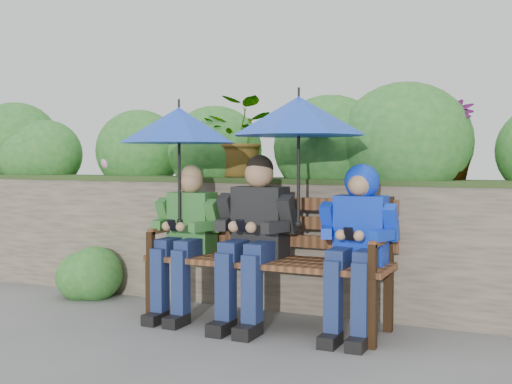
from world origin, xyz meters
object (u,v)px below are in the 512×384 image
at_px(park_bench, 271,251).
at_px(boy_middle, 254,232).
at_px(boy_right, 357,234).
at_px(umbrella_right, 299,116).
at_px(umbrella_left, 179,125).
at_px(boy_left, 185,232).

height_order(park_bench, boy_middle, boy_middle).
bearing_deg(boy_right, boy_middle, -178.52).
bearing_deg(boy_middle, umbrella_right, 1.57).
bearing_deg(umbrella_right, umbrella_left, -179.12).
bearing_deg(boy_right, boy_left, -179.50).
bearing_deg(umbrella_left, park_bench, 7.81).
xyz_separation_m(umbrella_left, umbrella_right, (0.94, 0.01, 0.04)).
bearing_deg(boy_middle, boy_left, 179.21).
bearing_deg(boy_left, park_bench, 7.16).
xyz_separation_m(park_bench, umbrella_right, (0.24, -0.08, 0.95)).
bearing_deg(park_bench, umbrella_right, -18.54).
relative_size(boy_right, umbrella_right, 1.21).
height_order(boy_left, umbrella_right, umbrella_right).
bearing_deg(boy_middle, boy_right, 1.48).
distance_m(boy_right, umbrella_left, 1.55).
xyz_separation_m(boy_left, umbrella_left, (-0.04, -0.01, 0.79)).
xyz_separation_m(boy_left, boy_right, (1.32, 0.01, 0.05)).
relative_size(boy_left, boy_middle, 0.94).
xyz_separation_m(park_bench, boy_right, (0.66, -0.07, 0.16)).
height_order(park_bench, umbrella_right, umbrella_right).
distance_m(park_bench, umbrella_right, 0.98).
bearing_deg(boy_right, umbrella_right, -178.59).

